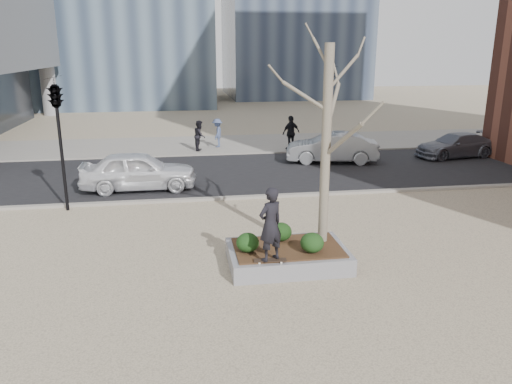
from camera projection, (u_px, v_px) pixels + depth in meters
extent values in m
plane|color=tan|center=(249.00, 267.00, 12.69)|extent=(120.00, 120.00, 0.00)
cube|color=black|center=(217.00, 173.00, 22.18)|extent=(60.00, 8.00, 0.02)
cube|color=gray|center=(207.00, 145.00, 28.82)|extent=(60.00, 6.00, 0.02)
cube|color=gray|center=(287.00, 256.00, 12.78)|extent=(3.00, 2.00, 0.45)
cube|color=#382314|center=(288.00, 248.00, 12.71)|extent=(2.70, 1.70, 0.04)
ellipsoid|color=#103511|center=(248.00, 243.00, 12.34)|extent=(0.57, 0.57, 0.48)
ellipsoid|color=black|center=(281.00, 232.00, 13.07)|extent=(0.57, 0.57, 0.48)
ellipsoid|color=#113514|center=(312.00, 243.00, 12.31)|extent=(0.58, 0.58, 0.50)
imported|color=black|center=(270.00, 224.00, 11.60)|extent=(0.78, 0.69, 1.79)
imported|color=white|center=(138.00, 171.00, 19.44)|extent=(4.44, 1.79, 1.51)
imported|color=gray|center=(332.00, 148.00, 24.15)|extent=(4.59, 2.40, 1.44)
imported|color=slate|center=(455.00, 145.00, 25.37)|extent=(4.39, 2.29, 1.21)
imported|color=black|center=(200.00, 136.00, 26.95)|extent=(0.76, 0.90, 1.63)
imported|color=#435179|center=(217.00, 133.00, 27.90)|extent=(0.81, 1.14, 1.59)
imported|color=black|center=(291.00, 133.00, 27.13)|extent=(1.18, 0.85, 1.86)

